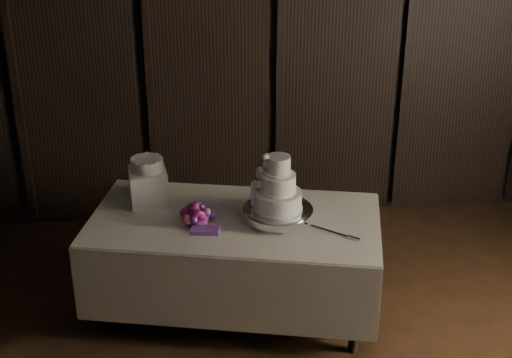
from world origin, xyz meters
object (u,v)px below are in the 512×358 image
object	(u,v)px
wedding_cake	(274,190)
box_pedestal	(148,186)
display_table	(235,261)
cake_stand	(278,215)
bouquet	(197,216)
small_cake	(147,165)

from	to	relation	value
wedding_cake	box_pedestal	xyz separation A→B (m)	(-0.86, 0.38, -0.12)
display_table	cake_stand	bearing A→B (deg)	0.60
bouquet	box_pedestal	world-z (taller)	box_pedestal
cake_stand	box_pedestal	xyz separation A→B (m)	(-0.88, 0.37, 0.08)
small_cake	cake_stand	bearing A→B (deg)	-22.55
wedding_cake	small_cake	xyz separation A→B (m)	(-0.86, 0.38, 0.05)
cake_stand	box_pedestal	distance (m)	0.96
cake_stand	small_cake	distance (m)	0.99
box_pedestal	bouquet	bearing A→B (deg)	-47.75
wedding_cake	box_pedestal	distance (m)	0.95
display_table	cake_stand	world-z (taller)	cake_stand
bouquet	box_pedestal	size ratio (longest dim) A/B	1.53
cake_stand	bouquet	world-z (taller)	bouquet
bouquet	box_pedestal	distance (m)	0.50
bouquet	small_cake	distance (m)	0.55
bouquet	wedding_cake	bearing A→B (deg)	-1.73
box_pedestal	small_cake	bearing A→B (deg)	0.00
display_table	bouquet	size ratio (longest dim) A/B	5.46
display_table	bouquet	xyz separation A→B (m)	(-0.26, -0.06, 0.41)
wedding_cake	small_cake	world-z (taller)	wedding_cake
display_table	box_pedestal	size ratio (longest dim) A/B	8.35
wedding_cake	small_cake	distance (m)	0.94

